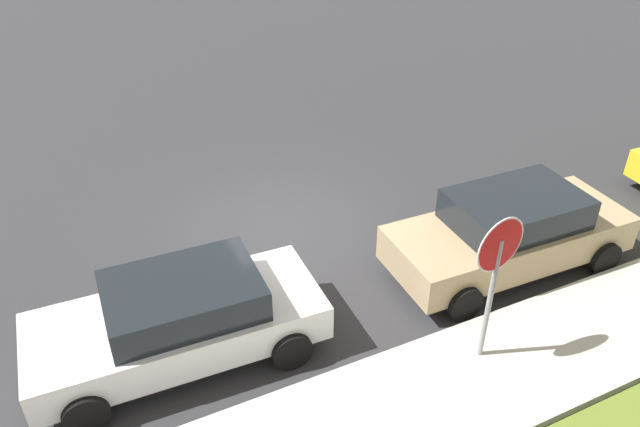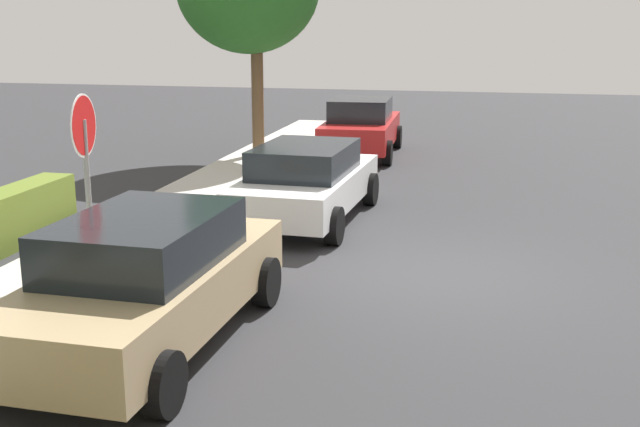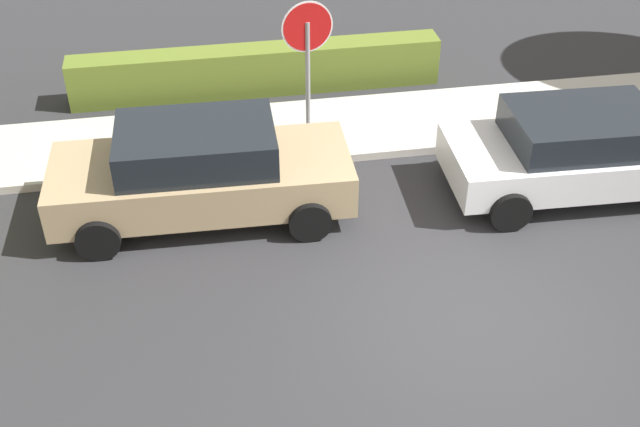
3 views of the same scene
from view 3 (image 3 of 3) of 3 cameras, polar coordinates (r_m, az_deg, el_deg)
The scene contains 6 objects.
ground_plane at distance 10.87m, azimuth 10.37°, elevation -7.10°, with size 60.00×60.00×0.00m, color #2D2D30.
sidewalk_curb at distance 14.69m, azimuth 4.24°, elevation 6.31°, with size 32.00×2.08×0.14m, color beige.
stop_sign at distance 13.31m, azimuth -0.90°, elevation 11.65°, with size 0.86×0.12×2.63m.
parked_car_tan at distance 12.16m, azimuth -8.49°, elevation 3.01°, with size 4.52×2.06×1.52m.
parked_car_white at distance 13.29m, azimuth 18.28°, elevation 4.31°, with size 4.44×2.12×1.41m.
front_yard_hedge at distance 15.79m, azimuth -4.48°, elevation 10.14°, with size 7.13×0.60×0.92m.
Camera 3 is at (-3.25, -7.34, 7.32)m, focal length 45.00 mm.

